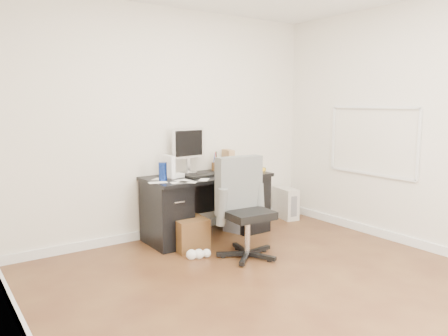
{
  "coord_description": "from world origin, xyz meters",
  "views": [
    {
      "loc": [
        -2.45,
        -2.68,
        1.61
      ],
      "look_at": [
        0.23,
        1.2,
        0.9
      ],
      "focal_mm": 35.0,
      "sensor_mm": 36.0,
      "label": 1
    }
  ],
  "objects_px": {
    "wicker_basket": "(190,234)",
    "desk": "(207,204)",
    "office_chair": "(248,208)",
    "keyboard": "(204,176)",
    "pc_tower": "(286,203)",
    "lcd_monitor": "(188,151)"
  },
  "relations": [
    {
      "from": "lcd_monitor",
      "to": "wicker_basket",
      "type": "distance_m",
      "value": 1.04
    },
    {
      "from": "desk",
      "to": "pc_tower",
      "type": "bearing_deg",
      "value": 3.62
    },
    {
      "from": "office_chair",
      "to": "wicker_basket",
      "type": "height_order",
      "value": "office_chair"
    },
    {
      "from": "lcd_monitor",
      "to": "keyboard",
      "type": "relative_size",
      "value": 1.27
    },
    {
      "from": "lcd_monitor",
      "to": "pc_tower",
      "type": "relative_size",
      "value": 1.32
    },
    {
      "from": "desk",
      "to": "wicker_basket",
      "type": "xyz_separation_m",
      "value": [
        -0.42,
        -0.29,
        -0.23
      ]
    },
    {
      "from": "lcd_monitor",
      "to": "wicker_basket",
      "type": "xyz_separation_m",
      "value": [
        -0.29,
        -0.52,
        -0.86
      ]
    },
    {
      "from": "pc_tower",
      "to": "wicker_basket",
      "type": "relative_size",
      "value": 1.22
    },
    {
      "from": "desk",
      "to": "keyboard",
      "type": "relative_size",
      "value": 3.39
    },
    {
      "from": "keyboard",
      "to": "office_chair",
      "type": "distance_m",
      "value": 0.82
    },
    {
      "from": "desk",
      "to": "wicker_basket",
      "type": "relative_size",
      "value": 4.31
    },
    {
      "from": "office_chair",
      "to": "pc_tower",
      "type": "xyz_separation_m",
      "value": [
        1.41,
        0.95,
        -0.31
      ]
    },
    {
      "from": "office_chair",
      "to": "pc_tower",
      "type": "height_order",
      "value": "office_chair"
    },
    {
      "from": "desk",
      "to": "office_chair",
      "type": "xyz_separation_m",
      "value": [
        -0.05,
        -0.86,
        0.12
      ]
    },
    {
      "from": "desk",
      "to": "office_chair",
      "type": "relative_size",
      "value": 1.44
    },
    {
      "from": "keyboard",
      "to": "wicker_basket",
      "type": "distance_m",
      "value": 0.71
    },
    {
      "from": "desk",
      "to": "office_chair",
      "type": "height_order",
      "value": "office_chair"
    },
    {
      "from": "keyboard",
      "to": "desk",
      "type": "bearing_deg",
      "value": 33.88
    },
    {
      "from": "office_chair",
      "to": "wicker_basket",
      "type": "relative_size",
      "value": 3.0
    },
    {
      "from": "office_chair",
      "to": "desk",
      "type": "bearing_deg",
      "value": 90.28
    },
    {
      "from": "wicker_basket",
      "to": "desk",
      "type": "bearing_deg",
      "value": 35.03
    },
    {
      "from": "lcd_monitor",
      "to": "wicker_basket",
      "type": "relative_size",
      "value": 1.61
    }
  ]
}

